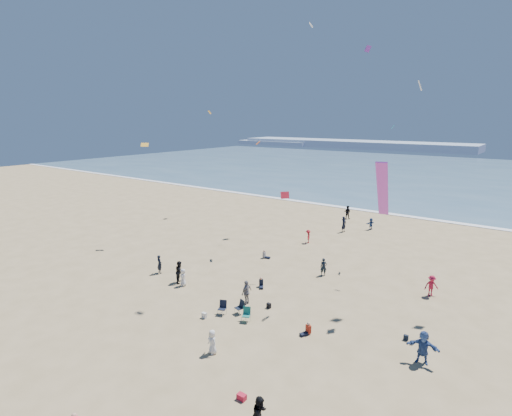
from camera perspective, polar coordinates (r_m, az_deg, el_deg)
The scene contains 13 objects.
ground at distance 24.68m, azimuth -16.01°, elevation -21.40°, with size 220.00×220.00×0.00m, color tan.
ocean at distance 109.19m, azimuth 27.19°, elevation 4.15°, with size 220.00×100.00×0.06m, color #476B84.
surf_line at distance 60.97m, azimuth 19.38°, elevation -0.91°, with size 220.00×1.20×0.08m, color white.
headland_far at distance 197.90m, azimuth 13.49°, elevation 8.89°, with size 110.00×20.00×3.20m, color #7A8EA8.
headland_near at distance 212.41m, azimuth 2.84°, elevation 9.29°, with size 40.00×14.00×2.00m, color #7A8EA8.
standing_flyers at distance 35.00m, azimuth 11.18°, elevation -8.92°, with size 30.00×39.57×1.94m.
seated_group at distance 27.16m, azimuth -3.79°, elevation -16.46°, with size 11.82×25.92×0.84m.
chair_cluster at distance 28.92m, azimuth -2.93°, elevation -14.35°, with size 2.79×1.57×1.00m.
white_tote at distance 29.06m, azimuth -7.40°, elevation -14.97°, with size 0.35×0.20×0.40m, color silver.
black_backpack at distance 30.18m, azimuth 1.84°, elevation -13.77°, with size 0.30×0.22×0.38m, color black.
cooler at distance 21.89m, azimuth -2.07°, elevation -25.36°, with size 0.45×0.30×0.30m, color #B51930.
navy_bag at distance 28.00m, azimuth 20.63°, elevation -16.94°, with size 0.28×0.18×0.34m, color black.
kites_aloft at distance 26.06m, azimuth 22.39°, elevation 12.80°, with size 47.57×35.60×26.88m.
Camera 1 is at (16.67, -12.05, 13.65)m, focal length 28.00 mm.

